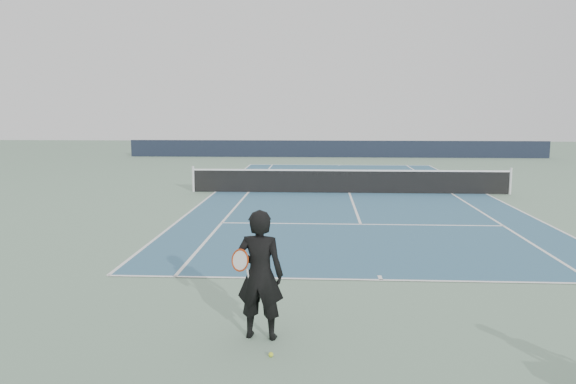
{
  "coord_description": "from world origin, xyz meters",
  "views": [
    {
      "loc": [
        -1.24,
        -22.64,
        3.31
      ],
      "look_at": [
        -2.08,
        -7.4,
        1.1
      ],
      "focal_mm": 35.0,
      "sensor_mm": 36.0,
      "label": 1
    }
  ],
  "objects": [
    {
      "name": "ground",
      "position": [
        0.0,
        0.0,
        0.0
      ],
      "size": [
        80.0,
        80.0,
        0.0
      ],
      "primitive_type": "plane",
      "color": "gray"
    },
    {
      "name": "court_surface",
      "position": [
        0.0,
        0.0,
        0.01
      ],
      "size": [
        10.97,
        23.77,
        0.01
      ],
      "primitive_type": "cube",
      "color": "#335D79",
      "rests_on": "ground"
    },
    {
      "name": "tennis_net",
      "position": [
        0.0,
        0.0,
        0.5
      ],
      "size": [
        12.9,
        0.1,
        1.07
      ],
      "color": "silver",
      "rests_on": "ground"
    },
    {
      "name": "windscreen_far",
      "position": [
        0.0,
        17.88,
        0.6
      ],
      "size": [
        30.0,
        0.25,
        1.2
      ],
      "primitive_type": "cube",
      "color": "black",
      "rests_on": "ground"
    },
    {
      "name": "tennis_player",
      "position": [
        -2.09,
        -14.79,
        0.96
      ],
      "size": [
        0.84,
        0.61,
        1.92
      ],
      "color": "black",
      "rests_on": "ground"
    },
    {
      "name": "tennis_ball",
      "position": [
        -1.87,
        -15.45,
        0.03
      ],
      "size": [
        0.07,
        0.07,
        0.07
      ],
      "primitive_type": "sphere",
      "color": "#C5D82C",
      "rests_on": "ground"
    }
  ]
}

